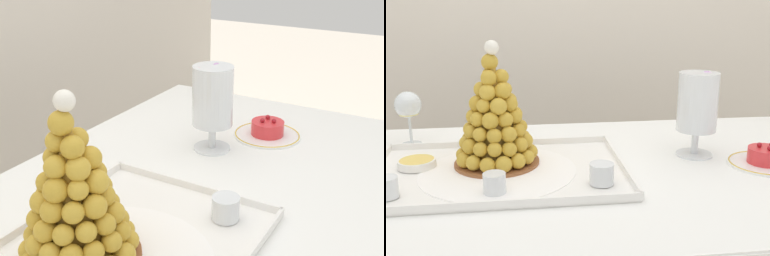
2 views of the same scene
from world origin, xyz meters
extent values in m
cylinder|color=brown|center=(0.76, -0.37, 0.35)|extent=(0.04, 0.04, 0.70)
cylinder|color=brown|center=(0.76, 0.37, 0.35)|extent=(0.04, 0.04, 0.70)
cube|color=brown|center=(0.00, 0.00, 0.71)|extent=(1.63, 0.85, 0.02)
cube|color=white|center=(0.00, 0.00, 0.72)|extent=(1.69, 0.91, 0.00)
cube|color=white|center=(0.00, 0.46, 0.55)|extent=(1.69, 0.01, 0.34)
cube|color=white|center=(0.85, 0.00, 0.55)|extent=(0.01, 0.91, 0.34)
cube|color=white|center=(-0.18, 0.21, 0.74)|extent=(0.64, 0.01, 0.02)
cube|color=white|center=(0.14, -0.01, 0.74)|extent=(0.01, 0.44, 0.02)
cylinder|color=brown|center=(-0.18, 0.04, 0.74)|extent=(0.23, 0.23, 0.01)
cone|color=#A97C26|center=(-0.18, 0.04, 0.88)|extent=(0.15, 0.15, 0.28)
sphere|color=gold|center=(-0.10, 0.04, 0.76)|extent=(0.04, 0.04, 0.04)
sphere|color=gold|center=(-0.11, 0.08, 0.76)|extent=(0.04, 0.04, 0.04)
sphere|color=gold|center=(-0.13, 0.11, 0.76)|extent=(0.04, 0.04, 0.04)
sphere|color=gold|center=(-0.17, 0.13, 0.76)|extent=(0.04, 0.04, 0.04)
sphere|color=gold|center=(-0.20, 0.13, 0.76)|extent=(0.04, 0.04, 0.04)
sphere|color=gold|center=(-0.24, 0.11, 0.76)|extent=(0.04, 0.04, 0.04)
sphere|color=gold|center=(-0.17, -0.04, 0.76)|extent=(0.04, 0.04, 0.04)
sphere|color=gold|center=(-0.13, -0.03, 0.76)|extent=(0.04, 0.04, 0.04)
sphere|color=gold|center=(-0.11, 0.00, 0.76)|extent=(0.04, 0.04, 0.04)
sphere|color=gold|center=(-0.11, 0.07, 0.80)|extent=(0.04, 0.04, 0.04)
sphere|color=gold|center=(-0.13, 0.10, 0.80)|extent=(0.04, 0.04, 0.04)
sphere|color=gold|center=(-0.17, 0.12, 0.80)|extent=(0.04, 0.04, 0.04)
sphere|color=gold|center=(-0.20, 0.12, 0.80)|extent=(0.04, 0.04, 0.04)
sphere|color=gold|center=(-0.24, 0.10, 0.80)|extent=(0.04, 0.04, 0.04)
sphere|color=gold|center=(-0.26, 0.07, 0.80)|extent=(0.04, 0.04, 0.04)
sphere|color=gold|center=(-0.26, 0.04, 0.80)|extent=(0.04, 0.04, 0.04)
sphere|color=gold|center=(-0.25, 0.00, 0.80)|extent=(0.04, 0.04, 0.04)
sphere|color=gold|center=(-0.22, -0.02, 0.80)|extent=(0.04, 0.04, 0.04)
sphere|color=gold|center=(-0.19, -0.03, 0.80)|extent=(0.04, 0.04, 0.04)
sphere|color=gold|center=(-0.15, -0.03, 0.80)|extent=(0.04, 0.04, 0.04)
sphere|color=gold|center=(-0.12, 0.00, 0.80)|extent=(0.04, 0.04, 0.04)
sphere|color=gold|center=(-0.11, 0.03, 0.80)|extent=(0.04, 0.04, 0.04)
sphere|color=gold|center=(-0.13, 0.09, 0.83)|extent=(0.04, 0.04, 0.04)
sphere|color=gold|center=(-0.17, 0.11, 0.83)|extent=(0.04, 0.04, 0.04)
sphere|color=gold|center=(-0.20, 0.11, 0.83)|extent=(0.04, 0.04, 0.04)
sphere|color=gold|center=(-0.23, 0.09, 0.83)|extent=(0.04, 0.04, 0.04)
sphere|color=gold|center=(-0.25, 0.05, 0.83)|extent=(0.04, 0.04, 0.04)
sphere|color=gold|center=(-0.25, 0.02, 0.83)|extent=(0.04, 0.04, 0.04)
sphere|color=gold|center=(-0.22, -0.01, 0.83)|extent=(0.04, 0.04, 0.04)
sphere|color=gold|center=(-0.19, -0.02, 0.83)|extent=(0.04, 0.04, 0.04)
sphere|color=gold|center=(-0.15, -0.01, 0.83)|extent=(0.04, 0.04, 0.04)
sphere|color=gold|center=(-0.13, 0.02, 0.83)|extent=(0.04, 0.04, 0.04)
sphere|color=gold|center=(-0.12, 0.05, 0.83)|extent=(0.04, 0.04, 0.04)
sphere|color=gold|center=(-0.16, 0.09, 0.86)|extent=(0.04, 0.04, 0.04)
sphere|color=gold|center=(-0.19, 0.10, 0.87)|extent=(0.04, 0.04, 0.04)
sphere|color=gold|center=(-0.23, 0.08, 0.87)|extent=(0.04, 0.04, 0.04)
sphere|color=gold|center=(-0.24, 0.04, 0.87)|extent=(0.04, 0.04, 0.04)
sphere|color=gold|center=(-0.23, 0.01, 0.87)|extent=(0.04, 0.04, 0.04)
sphere|color=gold|center=(-0.19, -0.01, 0.87)|extent=(0.04, 0.04, 0.04)
sphere|color=gold|center=(-0.16, 0.00, 0.87)|extent=(0.04, 0.04, 0.04)
sphere|color=gold|center=(-0.13, 0.02, 0.87)|extent=(0.04, 0.04, 0.04)
sphere|color=gold|center=(-0.13, 0.06, 0.87)|extent=(0.04, 0.04, 0.04)
sphere|color=gold|center=(-0.18, 0.09, 0.90)|extent=(0.04, 0.04, 0.04)
sphere|color=gold|center=(-0.21, 0.08, 0.90)|extent=(0.04, 0.04, 0.04)
sphere|color=gold|center=(-0.23, 0.04, 0.90)|extent=(0.04, 0.04, 0.04)
sphere|color=gold|center=(-0.21, 0.01, 0.90)|extent=(0.04, 0.04, 0.04)
sphere|color=gold|center=(-0.17, 0.00, 0.90)|extent=(0.04, 0.04, 0.04)
sphere|color=gold|center=(-0.15, 0.03, 0.90)|extent=(0.04, 0.04, 0.04)
sphere|color=gold|center=(-0.15, 0.06, 0.90)|extent=(0.04, 0.04, 0.04)
sphere|color=gold|center=(-0.19, 0.07, 0.94)|extent=(0.04, 0.04, 0.04)
sphere|color=gold|center=(-0.22, 0.05, 0.94)|extent=(0.04, 0.04, 0.04)
sphere|color=gold|center=(-0.20, 0.01, 0.93)|extent=(0.04, 0.04, 0.04)
sphere|color=gold|center=(-0.16, 0.02, 0.94)|extent=(0.04, 0.04, 0.04)
sphere|color=gold|center=(-0.16, 0.06, 0.93)|extent=(0.04, 0.04, 0.04)
sphere|color=gold|center=(-0.20, 0.06, 0.97)|extent=(0.04, 0.04, 0.04)
sphere|color=gold|center=(-0.20, 0.03, 0.97)|extent=(0.04, 0.04, 0.04)
sphere|color=gold|center=(-0.16, 0.04, 0.97)|extent=(0.04, 0.04, 0.04)
sphere|color=gold|center=(-0.19, 0.05, 1.01)|extent=(0.04, 0.04, 0.04)
sphere|color=white|center=(-0.18, 0.04, 1.04)|extent=(0.04, 0.04, 0.04)
cylinder|color=silver|center=(0.07, -0.13, 0.76)|extent=(0.06, 0.06, 0.05)
cylinder|color=gold|center=(0.07, -0.13, 0.75)|extent=(0.05, 0.05, 0.02)
cylinder|color=#EAC166|center=(0.07, -0.13, 0.76)|extent=(0.05, 0.05, 0.02)
sphere|color=brown|center=(0.07, -0.12, 0.77)|extent=(0.02, 0.02, 0.02)
cylinder|color=white|center=(0.38, 0.06, 0.73)|extent=(0.10, 0.10, 0.01)
cylinder|color=white|center=(0.38, 0.06, 0.77)|extent=(0.02, 0.02, 0.07)
cylinder|color=white|center=(0.38, 0.06, 0.88)|extent=(0.11, 0.11, 0.17)
cylinder|color=#9ED860|center=(0.40, 0.06, 0.82)|extent=(0.04, 0.04, 0.04)
cylinder|color=#72B2E0|center=(0.37, 0.09, 0.82)|extent=(0.05, 0.05, 0.04)
cylinder|color=yellow|center=(0.36, 0.06, 0.82)|extent=(0.05, 0.04, 0.05)
cylinder|color=#9ED860|center=(0.37, 0.05, 0.82)|extent=(0.05, 0.04, 0.05)
cylinder|color=yellow|center=(0.39, 0.07, 0.84)|extent=(0.05, 0.04, 0.04)
cylinder|color=#E54C47|center=(0.35, 0.07, 0.84)|extent=(0.04, 0.04, 0.02)
cylinder|color=#F9A54C|center=(0.38, 0.05, 0.84)|extent=(0.04, 0.04, 0.04)
cylinder|color=#72B2E0|center=(0.38, 0.08, 0.86)|extent=(0.04, 0.04, 0.04)
cylinder|color=#E54C47|center=(0.35, 0.06, 0.86)|extent=(0.04, 0.04, 0.04)
cylinder|color=#E54C47|center=(0.39, 0.05, 0.86)|extent=(0.05, 0.04, 0.05)
cylinder|color=#E54C47|center=(0.37, 0.09, 0.87)|extent=(0.05, 0.04, 0.06)
cylinder|color=pink|center=(0.37, 0.06, 0.87)|extent=(0.05, 0.04, 0.05)
cylinder|color=#72B2E0|center=(0.38, 0.04, 0.87)|extent=(0.04, 0.04, 0.04)
cylinder|color=pink|center=(0.41, 0.06, 0.87)|extent=(0.04, 0.04, 0.04)
cylinder|color=yellow|center=(0.36, 0.08, 0.89)|extent=(0.04, 0.04, 0.03)
cylinder|color=pink|center=(0.37, 0.04, 0.89)|extent=(0.05, 0.04, 0.05)
cylinder|color=#72B2E0|center=(0.39, 0.07, 0.89)|extent=(0.05, 0.04, 0.05)
cylinder|color=#9ED860|center=(0.36, 0.06, 0.91)|extent=(0.04, 0.04, 0.03)
cylinder|color=brown|center=(0.38, 0.04, 0.91)|extent=(0.04, 0.04, 0.04)
cylinder|color=#72B2E0|center=(0.39, 0.07, 0.91)|extent=(0.05, 0.04, 0.04)
cylinder|color=#F9A54C|center=(0.36, 0.05, 0.93)|extent=(0.06, 0.04, 0.06)
cylinder|color=#F9A54C|center=(0.40, 0.05, 0.93)|extent=(0.05, 0.04, 0.05)
cylinder|color=yellow|center=(0.38, 0.08, 0.93)|extent=(0.05, 0.04, 0.04)
cylinder|color=#D199D8|center=(0.37, 0.05, 0.95)|extent=(0.04, 0.04, 0.03)
cylinder|color=#D199D8|center=(0.40, 0.06, 0.95)|extent=(0.05, 0.04, 0.05)
cylinder|color=pink|center=(0.36, 0.09, 0.95)|extent=(0.05, 0.04, 0.03)
cylinder|color=white|center=(0.54, -0.04, 0.73)|extent=(0.20, 0.20, 0.01)
torus|color=gold|center=(0.54, -0.04, 0.73)|extent=(0.19, 0.19, 0.00)
cylinder|color=red|center=(0.54, -0.04, 0.75)|extent=(0.10, 0.10, 0.04)
sphere|color=#A51923|center=(0.56, -0.03, 0.78)|extent=(0.01, 0.01, 0.01)
sphere|color=#A51923|center=(0.52, -0.03, 0.78)|extent=(0.01, 0.01, 0.01)
sphere|color=#A51923|center=(0.53, -0.06, 0.78)|extent=(0.01, 0.01, 0.01)
camera|label=1|loc=(-0.71, -0.50, 1.30)|focal=44.60mm
camera|label=2|loc=(-0.12, -1.14, 1.16)|focal=43.12mm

